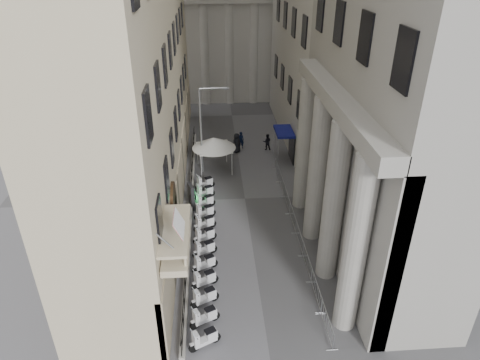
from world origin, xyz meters
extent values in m
cylinder|color=silver|center=(-3.48, 22.96, 1.06)|extent=(0.06, 0.06, 2.12)
cylinder|color=silver|center=(-0.78, 22.96, 1.06)|extent=(0.06, 0.06, 2.12)
cylinder|color=silver|center=(-3.48, 25.66, 1.06)|extent=(0.06, 0.06, 2.12)
cylinder|color=silver|center=(-0.78, 25.66, 1.06)|extent=(0.06, 0.06, 2.12)
cube|color=silver|center=(-2.13, 24.31, 2.17)|extent=(2.89, 2.89, 0.12)
cone|color=silver|center=(-2.13, 24.31, 2.65)|extent=(3.86, 3.86, 0.96)
cylinder|color=gray|center=(-3.39, 24.20, 3.80)|extent=(0.16, 0.16, 7.61)
cylinder|color=gray|center=(-2.25, 24.25, 7.61)|extent=(2.29, 0.22, 0.12)
cube|color=gray|center=(-1.21, 24.29, 7.56)|extent=(0.48, 0.23, 0.14)
cube|color=black|center=(-4.20, 18.10, 1.02)|extent=(0.58, 1.01, 2.05)
cube|color=#19E54C|center=(-4.05, 18.15, 1.25)|extent=(0.27, 0.71, 1.14)
imported|color=black|center=(0.37, 28.92, 0.88)|extent=(0.64, 0.42, 1.76)
imported|color=black|center=(2.94, 28.44, 0.82)|extent=(0.84, 0.67, 1.64)
imported|color=black|center=(-0.09, 28.02, 0.98)|extent=(1.15, 1.07, 1.97)
camera|label=1|loc=(-2.48, -10.06, 17.85)|focal=32.00mm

